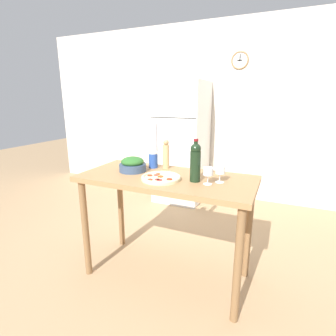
{
  "coord_description": "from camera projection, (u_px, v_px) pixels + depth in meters",
  "views": [
    {
      "loc": [
        0.83,
        -1.83,
        1.51
      ],
      "look_at": [
        0.0,
        0.03,
        0.97
      ],
      "focal_mm": 28.0,
      "sensor_mm": 36.0,
      "label": 1
    }
  ],
  "objects": [
    {
      "name": "prep_counter",
      "position": [
        166.0,
        191.0,
        2.13
      ],
      "size": [
        1.4,
        0.65,
        0.91
      ],
      "color": "#A87A4C",
      "rests_on": "ground_plane"
    },
    {
      "name": "wine_glass_near",
      "position": [
        208.0,
        172.0,
        1.88
      ],
      "size": [
        0.07,
        0.07,
        0.13
      ],
      "color": "silver",
      "rests_on": "prep_counter"
    },
    {
      "name": "salt_canister",
      "position": [
        153.0,
        160.0,
        2.34
      ],
      "size": [
        0.08,
        0.08,
        0.14
      ],
      "color": "#284CA3",
      "rests_on": "prep_counter"
    },
    {
      "name": "ground_plane",
      "position": [
        167.0,
        274.0,
        2.33
      ],
      "size": [
        14.0,
        14.0,
        0.0
      ],
      "primitive_type": "plane",
      "color": "tan"
    },
    {
      "name": "pepper_mill",
      "position": [
        166.0,
        155.0,
        2.3
      ],
      "size": [
        0.06,
        0.06,
        0.26
      ],
      "color": "tan",
      "rests_on": "prep_counter"
    },
    {
      "name": "wine_bottle",
      "position": [
        195.0,
        161.0,
        1.93
      ],
      "size": [
        0.08,
        0.08,
        0.32
      ],
      "color": "black",
      "rests_on": "prep_counter"
    },
    {
      "name": "salad_bowl",
      "position": [
        133.0,
        165.0,
        2.23
      ],
      "size": [
        0.23,
        0.23,
        0.12
      ],
      "color": "#384C6B",
      "rests_on": "prep_counter"
    },
    {
      "name": "wine_glass_far",
      "position": [
        220.0,
        170.0,
        1.92
      ],
      "size": [
        0.07,
        0.07,
        0.13
      ],
      "color": "silver",
      "rests_on": "prep_counter"
    },
    {
      "name": "homemade_pizza",
      "position": [
        161.0,
        178.0,
        2.01
      ],
      "size": [
        0.3,
        0.3,
        0.03
      ],
      "color": "beige",
      "rests_on": "prep_counter"
    },
    {
      "name": "wall_back",
      "position": [
        226.0,
        113.0,
        3.94
      ],
      "size": [
        6.4,
        0.08,
        2.6
      ],
      "color": "silver",
      "rests_on": "ground_plane"
    },
    {
      "name": "refrigerator",
      "position": [
        182.0,
        142.0,
        3.91
      ],
      "size": [
        0.68,
        0.74,
        1.75
      ],
      "color": "white",
      "rests_on": "ground_plane"
    }
  ]
}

